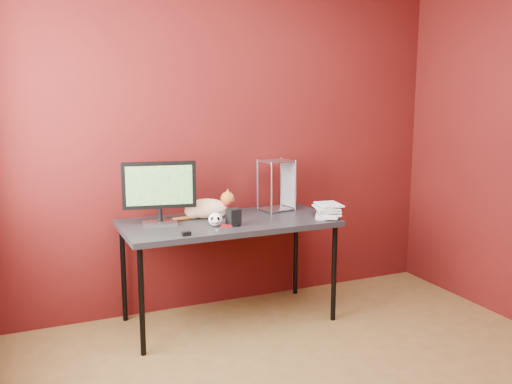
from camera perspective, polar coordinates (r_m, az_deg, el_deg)
name	(u,v)px	position (r m, az deg, el deg)	size (l,w,h in m)	color
room	(357,137)	(2.80, 10.08, 5.46)	(3.52, 3.52, 2.61)	brown
desk	(228,227)	(4.07, -2.77, -3.55)	(1.50, 0.70, 0.75)	black
monitor	(159,189)	(3.95, -9.64, 0.25)	(0.50, 0.20, 0.43)	#A6A6AB
cat	(207,208)	(4.13, -4.92, -1.63)	(0.45, 0.24, 0.21)	orange
skull_mug	(215,219)	(3.88, -4.08, -2.74)	(0.10, 0.10, 0.09)	white
speaker	(234,218)	(3.90, -2.26, -2.59)	(0.10, 0.10, 0.12)	black
book_stack	(318,143)	(4.10, 6.18, 4.92)	(0.25, 0.27, 1.08)	beige
wire_rack	(277,185)	(4.36, 2.07, 0.70)	(0.26, 0.22, 0.39)	#A6A6AB
pocket_knife	(227,226)	(3.87, -2.95, -3.41)	(0.07, 0.02, 0.01)	maroon
black_gadget	(186,234)	(3.66, -6.98, -4.15)	(0.06, 0.03, 0.03)	black
washer	(219,229)	(3.80, -3.76, -3.74)	(0.05, 0.05, 0.00)	#A6A6AB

